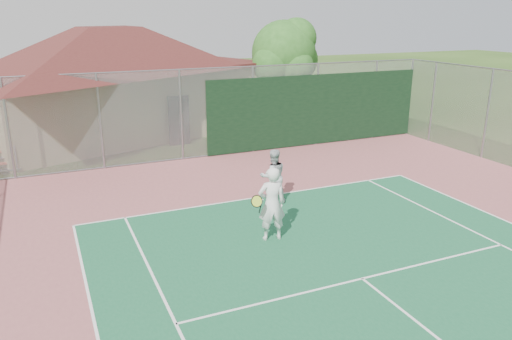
{
  "coord_description": "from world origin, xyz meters",
  "views": [
    {
      "loc": [
        -5.93,
        -1.44,
        5.46
      ],
      "look_at": [
        -0.74,
        10.43,
        1.42
      ],
      "focal_mm": 35.0,
      "sensor_mm": 36.0,
      "label": 1
    }
  ],
  "objects_px": {
    "tree": "(285,55)",
    "player_grey_back": "(273,177)",
    "player_white_front": "(272,204)",
    "clubhouse": "(112,69)"
  },
  "relations": [
    {
      "from": "player_white_front",
      "to": "player_grey_back",
      "type": "distance_m",
      "value": 2.6
    },
    {
      "from": "clubhouse",
      "to": "player_grey_back",
      "type": "height_order",
      "value": "clubhouse"
    },
    {
      "from": "tree",
      "to": "player_white_front",
      "type": "xyz_separation_m",
      "value": [
        -6.68,
        -12.54,
        -2.55
      ]
    },
    {
      "from": "tree",
      "to": "player_grey_back",
      "type": "bearing_deg",
      "value": -118.4
    },
    {
      "from": "tree",
      "to": "player_grey_back",
      "type": "distance_m",
      "value": 11.91
    },
    {
      "from": "player_grey_back",
      "to": "tree",
      "type": "bearing_deg",
      "value": -109.51
    },
    {
      "from": "clubhouse",
      "to": "player_grey_back",
      "type": "bearing_deg",
      "value": -94.67
    },
    {
      "from": "player_white_front",
      "to": "clubhouse",
      "type": "bearing_deg",
      "value": -73.35
    },
    {
      "from": "tree",
      "to": "player_white_front",
      "type": "height_order",
      "value": "tree"
    },
    {
      "from": "player_white_front",
      "to": "player_grey_back",
      "type": "xyz_separation_m",
      "value": [
        1.15,
        2.33,
        -0.13
      ]
    }
  ]
}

